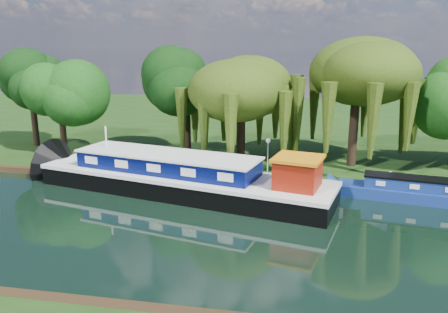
# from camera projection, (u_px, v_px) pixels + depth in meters

# --- Properties ---
(ground) EXTENTS (120.00, 120.00, 0.00)m
(ground) POSITION_uv_depth(u_px,v_px,m) (242.00, 232.00, 23.47)
(ground) COLOR black
(far_bank) EXTENTS (120.00, 52.00, 0.45)m
(far_bank) POSITION_uv_depth(u_px,v_px,m) (278.00, 122.00, 55.85)
(far_bank) COLOR black
(far_bank) RESTS_ON ground
(dutch_barge) EXTENTS (21.05, 9.23, 4.33)m
(dutch_barge) POSITION_uv_depth(u_px,v_px,m) (184.00, 178.00, 29.42)
(dutch_barge) COLOR black
(dutch_barge) RESTS_ON ground
(narrowboat) EXTENTS (11.66, 3.89, 1.68)m
(narrowboat) POSITION_uv_depth(u_px,v_px,m) (430.00, 193.00, 27.77)
(narrowboat) COLOR navy
(narrowboat) RESTS_ON ground
(red_dinghy) EXTENTS (3.58, 2.83, 0.67)m
(red_dinghy) POSITION_uv_depth(u_px,v_px,m) (164.00, 185.00, 31.43)
(red_dinghy) COLOR maroon
(red_dinghy) RESTS_ON ground
(willow_left) EXTENTS (6.71, 6.71, 8.04)m
(willow_left) POSITION_uv_depth(u_px,v_px,m) (241.00, 91.00, 34.11)
(willow_left) COLOR black
(willow_left) RESTS_ON far_bank
(willow_right) EXTENTS (7.46, 7.46, 9.09)m
(willow_right) POSITION_uv_depth(u_px,v_px,m) (357.00, 81.00, 33.27)
(willow_right) COLOR black
(willow_right) RESTS_ON far_bank
(tree_far_left) EXTENTS (4.89, 4.89, 7.87)m
(tree_far_left) POSITION_uv_depth(u_px,v_px,m) (60.00, 93.00, 37.25)
(tree_far_left) COLOR black
(tree_far_left) RESTS_ON far_bank
(tree_far_back) EXTENTS (4.86, 4.86, 8.17)m
(tree_far_back) POSITION_uv_depth(u_px,v_px,m) (31.00, 85.00, 40.46)
(tree_far_back) COLOR black
(tree_far_back) RESTS_ON far_bank
(tree_far_mid) EXTENTS (5.19, 5.19, 8.49)m
(tree_far_mid) POSITION_uv_depth(u_px,v_px,m) (187.00, 86.00, 37.82)
(tree_far_mid) COLOR black
(tree_far_mid) RESTS_ON far_bank
(lamppost) EXTENTS (0.36, 0.36, 2.56)m
(lamppost) POSITION_uv_depth(u_px,v_px,m) (268.00, 146.00, 32.81)
(lamppost) COLOR silver
(lamppost) RESTS_ON far_bank
(mooring_posts) EXTENTS (19.16, 0.16, 1.00)m
(mooring_posts) POSITION_uv_depth(u_px,v_px,m) (251.00, 172.00, 31.34)
(mooring_posts) COLOR silver
(mooring_posts) RESTS_ON far_bank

